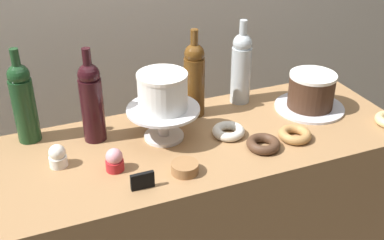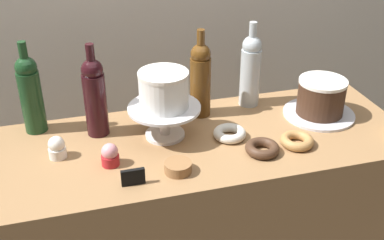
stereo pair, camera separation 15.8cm
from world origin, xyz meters
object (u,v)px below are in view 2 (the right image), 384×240
(white_layer_cake, at_px, (164,90))
(donut_maple, at_px, (297,141))
(chocolate_round_cake, at_px, (321,97))
(cupcake_vanilla, at_px, (57,148))
(donut_sugar, at_px, (230,133))
(wine_bottle_amber, at_px, (200,78))
(cupcake_strawberry, at_px, (110,155))
(wine_bottle_clear, at_px, (250,69))
(cookie_stack, at_px, (178,167))
(cake_stand_pedestal, at_px, (164,116))
(price_sign_chalkboard, at_px, (133,177))
(wine_bottle_dark_red, at_px, (95,96))
(donut_chocolate, at_px, (262,148))
(wine_bottle_green, at_px, (30,93))

(white_layer_cake, relative_size, donut_maple, 1.48)
(donut_maple, bearing_deg, chocolate_round_cake, 44.23)
(cupcake_vanilla, xyz_separation_m, donut_maple, (0.77, -0.14, -0.02))
(white_layer_cake, distance_m, donut_sugar, 0.27)
(white_layer_cake, relative_size, wine_bottle_amber, 0.51)
(donut_maple, bearing_deg, donut_sugar, 152.25)
(cupcake_strawberry, height_order, donut_maple, cupcake_strawberry)
(wine_bottle_clear, distance_m, cookie_stack, 0.54)
(cupcake_vanilla, distance_m, cookie_stack, 0.39)
(cupcake_strawberry, relative_size, donut_maple, 0.66)
(cake_stand_pedestal, xyz_separation_m, wine_bottle_amber, (0.16, 0.12, 0.07))
(white_layer_cake, xyz_separation_m, wine_bottle_clear, (0.36, 0.15, -0.03))
(donut_sugar, xyz_separation_m, cookie_stack, (-0.22, -0.15, 0.00))
(white_layer_cake, relative_size, cookie_stack, 1.97)
(price_sign_chalkboard, bearing_deg, cupcake_vanilla, 135.06)
(wine_bottle_dark_red, height_order, donut_sugar, wine_bottle_dark_red)
(cake_stand_pedestal, relative_size, white_layer_cake, 1.48)
(wine_bottle_amber, height_order, cupcake_vanilla, wine_bottle_amber)
(chocolate_round_cake, xyz_separation_m, wine_bottle_clear, (-0.22, 0.16, 0.07))
(cake_stand_pedestal, height_order, donut_chocolate, cake_stand_pedestal)
(white_layer_cake, height_order, cookie_stack, white_layer_cake)
(white_layer_cake, bearing_deg, wine_bottle_amber, 36.79)
(wine_bottle_clear, bearing_deg, cupcake_vanilla, -165.55)
(chocolate_round_cake, bearing_deg, cake_stand_pedestal, 179.37)
(wine_bottle_dark_red, height_order, cupcake_strawberry, wine_bottle_dark_red)
(donut_sugar, height_order, price_sign_chalkboard, price_sign_chalkboard)
(donut_sugar, bearing_deg, wine_bottle_dark_red, 160.59)
(cupcake_strawberry, bearing_deg, cake_stand_pedestal, 31.64)
(cupcake_vanilla, xyz_separation_m, price_sign_chalkboard, (0.21, -0.21, -0.01))
(wine_bottle_dark_red, height_order, cookie_stack, wine_bottle_dark_red)
(wine_bottle_green, relative_size, cupcake_strawberry, 4.38)
(donut_chocolate, bearing_deg, cake_stand_pedestal, 146.37)
(cake_stand_pedestal, bearing_deg, chocolate_round_cake, -0.63)
(donut_sugar, relative_size, price_sign_chalkboard, 1.60)
(white_layer_cake, bearing_deg, cookie_stack, -92.14)
(wine_bottle_amber, bearing_deg, white_layer_cake, -143.21)
(cake_stand_pedestal, distance_m, wine_bottle_clear, 0.40)
(donut_maple, distance_m, cookie_stack, 0.42)
(chocolate_round_cake, bearing_deg, white_layer_cake, 179.37)
(donut_chocolate, bearing_deg, donut_maple, 5.36)
(cake_stand_pedestal, relative_size, chocolate_round_cake, 1.42)
(wine_bottle_green, xyz_separation_m, cupcake_vanilla, (0.07, -0.20, -0.11))
(wine_bottle_clear, height_order, cupcake_vanilla, wine_bottle_clear)
(wine_bottle_clear, xyz_separation_m, cupcake_vanilla, (-0.72, -0.19, -0.11))
(white_layer_cake, height_order, wine_bottle_amber, wine_bottle_amber)
(wine_bottle_amber, xyz_separation_m, cupcake_vanilla, (-0.52, -0.16, -0.11))
(wine_bottle_dark_red, bearing_deg, cake_stand_pedestal, -20.41)
(cupcake_strawberry, bearing_deg, white_layer_cake, 31.64)
(wine_bottle_clear, bearing_deg, cake_stand_pedestal, -157.68)
(donut_sugar, distance_m, price_sign_chalkboard, 0.40)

